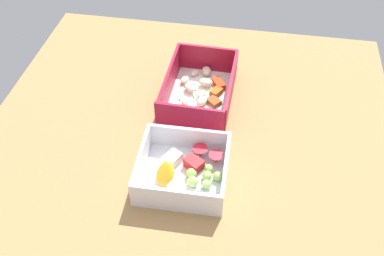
# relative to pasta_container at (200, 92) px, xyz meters

# --- Properties ---
(table_surface) EXTENTS (0.80, 0.80, 0.02)m
(table_surface) POSITION_rel_pasta_container_xyz_m (0.12, -0.01, -0.03)
(table_surface) COLOR #9E7547
(table_surface) RESTS_ON ground
(pasta_container) EXTENTS (0.20, 0.14, 0.07)m
(pasta_container) POSITION_rel_pasta_container_xyz_m (0.00, 0.00, 0.00)
(pasta_container) COLOR white
(pasta_container) RESTS_ON table_surface
(fruit_bowl) EXTENTS (0.15, 0.16, 0.05)m
(fruit_bowl) POSITION_rel_pasta_container_xyz_m (0.21, 0.01, -0.00)
(fruit_bowl) COLOR white
(fruit_bowl) RESTS_ON table_surface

